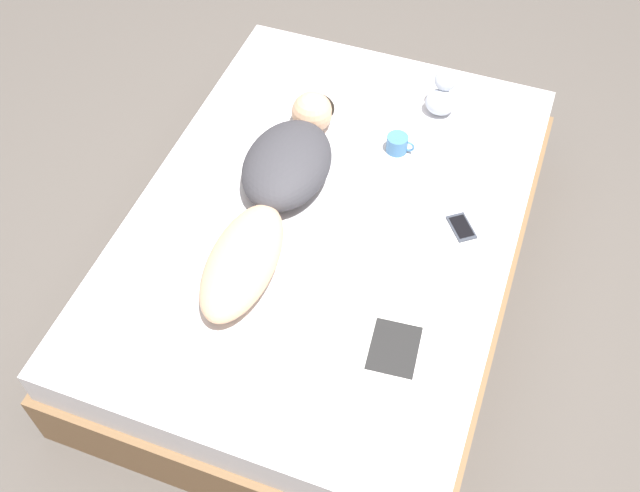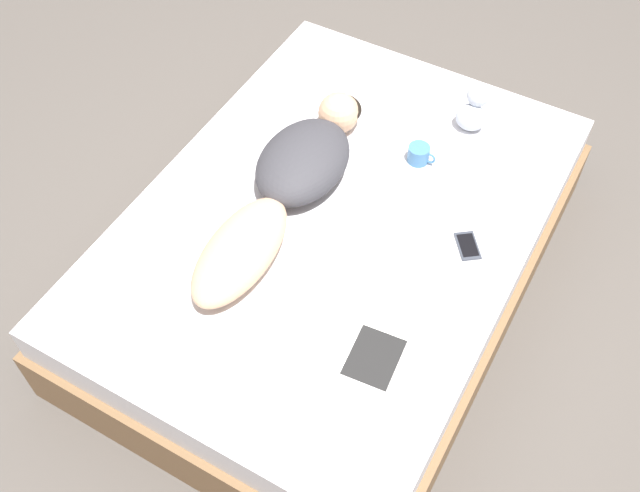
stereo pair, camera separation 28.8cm
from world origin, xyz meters
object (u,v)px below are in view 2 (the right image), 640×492
open_magazine (341,345)px  cell_phone (468,246)px  person (288,183)px  coffee_mug (419,154)px

open_magazine → cell_phone: (0.22, 0.64, 0.00)m
person → cell_phone: size_ratio=7.94×
open_magazine → coffee_mug: size_ratio=4.41×
coffee_mug → cell_phone: 0.50m
open_magazine → cell_phone: size_ratio=3.53×
open_magazine → coffee_mug: 0.98m
coffee_mug → cell_phone: coffee_mug is taller
open_magazine → coffee_mug: bearing=93.2°
person → open_magazine: bearing=-46.9°
cell_phone → person: bearing=152.0°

